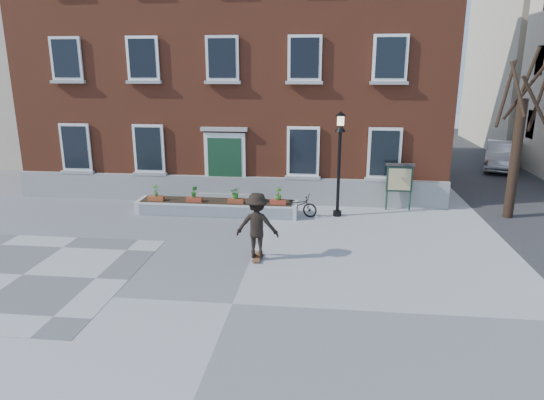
# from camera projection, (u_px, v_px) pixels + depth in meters

# --- Properties ---
(ground) EXTENTS (100.00, 100.00, 0.00)m
(ground) POSITION_uv_depth(u_px,v_px,m) (233.00, 304.00, 11.58)
(ground) COLOR #9A9A9C
(ground) RESTS_ON ground
(checker_patch) EXTENTS (6.00, 6.00, 0.01)m
(checker_patch) POSITION_uv_depth(u_px,v_px,m) (23.00, 275.00, 13.19)
(checker_patch) COLOR #5A5A5C
(checker_patch) RESTS_ON ground
(distant_building) EXTENTS (10.00, 12.00, 13.00)m
(distant_building) POSITION_uv_depth(u_px,v_px,m) (13.00, 50.00, 30.97)
(distant_building) COLOR #C0B29A
(distant_building) RESTS_ON ground
(bicycle) EXTENTS (1.68, 0.94, 0.84)m
(bicycle) POSITION_uv_depth(u_px,v_px,m) (297.00, 205.00, 18.36)
(bicycle) COLOR black
(bicycle) RESTS_ON ground
(parked_car) EXTENTS (3.03, 4.91, 1.53)m
(parked_car) POSITION_uv_depth(u_px,v_px,m) (502.00, 155.00, 26.71)
(parked_car) COLOR silver
(parked_car) RESTS_ON ground
(brick_building) EXTENTS (18.40, 10.85, 12.60)m
(brick_building) POSITION_uv_depth(u_px,v_px,m) (244.00, 49.00, 23.52)
(brick_building) COLOR brown
(brick_building) RESTS_ON ground
(planter_assembly) EXTENTS (6.20, 1.12, 1.15)m
(planter_assembly) POSITION_uv_depth(u_px,v_px,m) (217.00, 206.00, 18.59)
(planter_assembly) COLOR silver
(planter_assembly) RESTS_ON ground
(bare_tree) EXTENTS (1.83, 1.83, 6.16)m
(bare_tree) POSITION_uv_depth(u_px,v_px,m) (517.00, 144.00, 17.54)
(bare_tree) COLOR black
(bare_tree) RESTS_ON ground
(lamp_post) EXTENTS (0.40, 0.40, 3.93)m
(lamp_post) POSITION_uv_depth(u_px,v_px,m) (340.00, 150.00, 17.78)
(lamp_post) COLOR black
(lamp_post) RESTS_ON ground
(notice_board) EXTENTS (1.10, 0.16, 1.87)m
(notice_board) POSITION_uv_depth(u_px,v_px,m) (399.00, 179.00, 18.86)
(notice_board) COLOR #1B3725
(notice_board) RESTS_ON ground
(skateboarder) EXTENTS (1.27, 0.78, 2.01)m
(skateboarder) POSITION_uv_depth(u_px,v_px,m) (257.00, 225.00, 14.02)
(skateboarder) COLOR brown
(skateboarder) RESTS_ON ground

